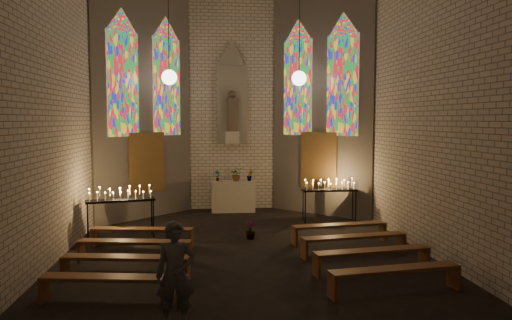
# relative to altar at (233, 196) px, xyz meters

# --- Properties ---
(floor) EXTENTS (12.00, 12.00, 0.00)m
(floor) POSITION_rel_altar_xyz_m (0.00, -5.45, -0.50)
(floor) COLOR black
(floor) RESTS_ON ground
(room) EXTENTS (8.22, 12.43, 7.00)m
(room) POSITION_rel_altar_xyz_m (-0.00, -2.08, 3.22)
(room) COLOR beige
(room) RESTS_ON ground
(altar) EXTENTS (1.40, 0.60, 1.00)m
(altar) POSITION_rel_altar_xyz_m (0.00, 0.00, 0.00)
(altar) COLOR beige
(altar) RESTS_ON ground
(flower_vase_left) EXTENTS (0.21, 0.16, 0.35)m
(flower_vase_left) POSITION_rel_altar_xyz_m (-0.51, 0.00, 0.67)
(flower_vase_left) COLOR #4C723F
(flower_vase_left) RESTS_ON altar
(flower_vase_center) EXTENTS (0.43, 0.39, 0.45)m
(flower_vase_center) POSITION_rel_altar_xyz_m (0.11, -0.04, 0.72)
(flower_vase_center) COLOR #4C723F
(flower_vase_center) RESTS_ON altar
(flower_vase_right) EXTENTS (0.22, 0.19, 0.36)m
(flower_vase_right) POSITION_rel_altar_xyz_m (0.55, -0.03, 0.68)
(flower_vase_right) COLOR #4C723F
(flower_vase_right) RESTS_ON altar
(aisle_flower_pot) EXTENTS (0.30, 0.30, 0.45)m
(aisle_flower_pot) POSITION_rel_altar_xyz_m (0.23, -3.81, -0.27)
(aisle_flower_pot) COLOR #4C723F
(aisle_flower_pot) RESTS_ON ground
(votive_stand_left) EXTENTS (1.73, 0.80, 1.24)m
(votive_stand_left) POSITION_rel_altar_xyz_m (-3.00, -3.42, 0.56)
(votive_stand_left) COLOR black
(votive_stand_left) RESTS_ON ground
(votive_stand_right) EXTENTS (1.62, 0.42, 1.18)m
(votive_stand_right) POSITION_rel_altar_xyz_m (2.73, -1.87, 0.51)
(votive_stand_right) COLOR black
(votive_stand_right) RESTS_ON ground
(pew_left_0) EXTENTS (2.39, 0.68, 0.45)m
(pew_left_0) POSITION_rel_altar_xyz_m (-2.36, -4.36, -0.13)
(pew_left_0) COLOR brown
(pew_left_0) RESTS_ON ground
(pew_right_0) EXTENTS (2.39, 0.68, 0.45)m
(pew_right_0) POSITION_rel_altar_xyz_m (2.36, -4.36, -0.13)
(pew_right_0) COLOR brown
(pew_right_0) RESTS_ON ground
(pew_left_1) EXTENTS (2.39, 0.68, 0.45)m
(pew_left_1) POSITION_rel_altar_xyz_m (-2.36, -5.56, -0.13)
(pew_left_1) COLOR brown
(pew_left_1) RESTS_ON ground
(pew_right_1) EXTENTS (2.39, 0.68, 0.45)m
(pew_right_1) POSITION_rel_altar_xyz_m (2.36, -5.56, -0.13)
(pew_right_1) COLOR brown
(pew_right_1) RESTS_ON ground
(pew_left_2) EXTENTS (2.39, 0.68, 0.45)m
(pew_left_2) POSITION_rel_altar_xyz_m (-2.36, -6.76, -0.13)
(pew_left_2) COLOR brown
(pew_left_2) RESTS_ON ground
(pew_right_2) EXTENTS (2.39, 0.68, 0.45)m
(pew_right_2) POSITION_rel_altar_xyz_m (2.36, -6.76, -0.13)
(pew_right_2) COLOR brown
(pew_right_2) RESTS_ON ground
(pew_left_3) EXTENTS (2.39, 0.68, 0.45)m
(pew_left_3) POSITION_rel_altar_xyz_m (-2.36, -7.96, -0.13)
(pew_left_3) COLOR brown
(pew_left_3) RESTS_ON ground
(pew_right_3) EXTENTS (2.39, 0.68, 0.45)m
(pew_right_3) POSITION_rel_altar_xyz_m (2.36, -7.96, -0.13)
(pew_right_3) COLOR brown
(pew_right_3) RESTS_ON ground
(visitor) EXTENTS (0.59, 0.40, 1.54)m
(visitor) POSITION_rel_altar_xyz_m (-1.30, -9.02, 0.27)
(visitor) COLOR #4A4953
(visitor) RESTS_ON ground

